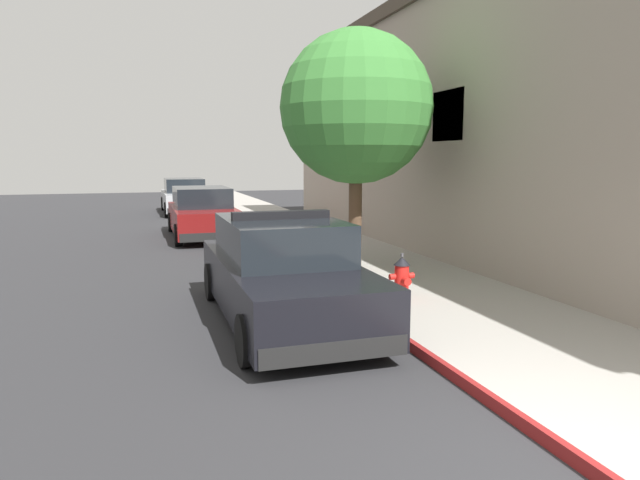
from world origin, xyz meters
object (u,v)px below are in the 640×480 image
object	(u,v)px
fire_hydrant	(402,277)
street_tree	(356,108)
police_cruiser	(283,273)
parked_car_dark_far	(184,197)
parked_car_silver_ahead	(202,214)

from	to	relation	value
fire_hydrant	street_tree	xyz separation A→B (m)	(0.23, 2.77, 3.01)
police_cruiser	fire_hydrant	world-z (taller)	police_cruiser
parked_car_dark_far	fire_hydrant	xyz separation A→B (m)	(2.21, -17.81, -0.26)
police_cruiser	street_tree	xyz separation A→B (m)	(2.35, 3.04, 2.75)
police_cruiser	street_tree	size ratio (longest dim) A/B	0.98
fire_hydrant	street_tree	bearing A→B (deg)	85.26
police_cruiser	parked_car_silver_ahead	world-z (taller)	police_cruiser
street_tree	parked_car_silver_ahead	bearing A→B (deg)	110.29
parked_car_silver_ahead	parked_car_dark_far	size ratio (longest dim) A/B	1.00
parked_car_silver_ahead	parked_car_dark_far	world-z (taller)	same
parked_car_dark_far	fire_hydrant	bearing A→B (deg)	-82.93
parked_car_silver_ahead	street_tree	size ratio (longest dim) A/B	0.98
parked_car_silver_ahead	parked_car_dark_far	bearing A→B (deg)	89.49
police_cruiser	parked_car_silver_ahead	bearing A→B (deg)	90.92
parked_car_silver_ahead	street_tree	xyz separation A→B (m)	(2.51, -6.79, 2.76)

